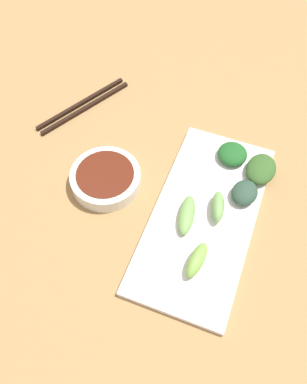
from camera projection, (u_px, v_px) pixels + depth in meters
The scene contains 10 objects.
tabletop at pixel (154, 204), 0.77m from camera, with size 2.10×2.10×0.02m, color #997848.
sauce_bowl at pixel (106, 178), 0.77m from camera, with size 0.13×0.13×0.03m.
serving_plate at pixel (204, 217), 0.73m from camera, with size 0.18×0.38×0.01m, color white.
broccoli_leafy_0 at pixel (232, 154), 0.79m from camera, with size 0.06×0.06×0.02m, color #1C5822.
broccoli_stalk_1 at pixel (197, 260), 0.67m from camera, with size 0.03×0.07×0.03m, color #75A946.
broccoli_stalk_2 at pixel (187, 215), 0.72m from camera, with size 0.03×0.08×0.02m, color #6C9E50.
broccoli_leafy_3 at pixel (261, 169), 0.77m from camera, with size 0.06×0.07×0.03m, color #305824.
broccoli_stalk_4 at pixel (218, 207), 0.72m from camera, with size 0.02×0.06×0.03m, color #6FA257.
broccoli_leafy_5 at pixel (245, 193), 0.74m from camera, with size 0.05×0.06×0.03m, color #294535.
chopsticks at pixel (84, 106), 0.89m from camera, with size 0.13×0.22×0.01m.
Camera 1 is at (0.14, -0.36, 0.67)m, focal length 37.44 mm.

